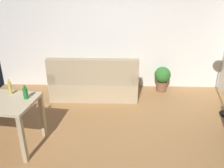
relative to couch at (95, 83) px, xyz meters
name	(u,v)px	position (x,y,z in m)	size (l,w,h in m)	color
ground_plane	(105,141)	(0.31, -1.59, -0.32)	(5.20, 4.40, 0.02)	#9E7042
wall_rear	(110,29)	(0.31, 0.61, 1.04)	(5.20, 0.10, 2.70)	silver
couch	(95,83)	(0.00, 0.00, 0.00)	(1.82, 0.84, 0.92)	tan
potted_plant	(162,77)	(1.50, 0.31, 0.02)	(0.36, 0.36, 0.57)	brown
bottle_squat	(10,88)	(-1.07, -1.54, 0.56)	(0.05, 0.05, 0.24)	#BCB24C
bottle_green	(25,93)	(-0.79, -1.68, 0.54)	(0.07, 0.07, 0.20)	#1E722D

